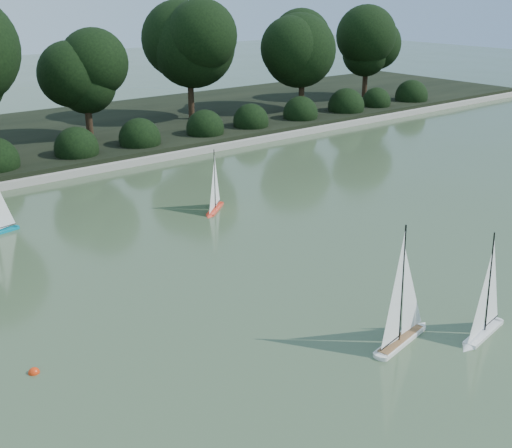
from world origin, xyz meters
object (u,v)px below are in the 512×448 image
(sailboat_white_b, at_px, (406,321))
(race_buoy, at_px, (34,373))
(sailboat_orange, at_px, (214,201))
(sailboat_white_a, at_px, (483,321))

(sailboat_white_b, relative_size, race_buoy, 12.82)
(race_buoy, bearing_deg, sailboat_orange, 34.43)
(sailboat_white_b, height_order, sailboat_orange, sailboat_white_b)
(sailboat_white_a, relative_size, sailboat_white_b, 0.87)
(sailboat_white_b, bearing_deg, sailboat_white_a, -34.71)
(sailboat_orange, bearing_deg, race_buoy, -145.57)
(sailboat_white_b, distance_m, race_buoy, 4.87)
(sailboat_white_a, xyz_separation_m, sailboat_orange, (0.14, 6.58, -0.03))
(sailboat_orange, bearing_deg, sailboat_white_b, -99.74)
(sailboat_white_b, bearing_deg, sailboat_orange, 80.26)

